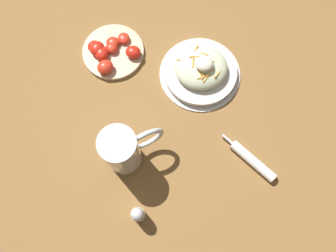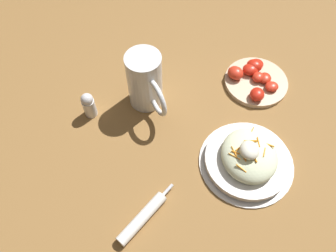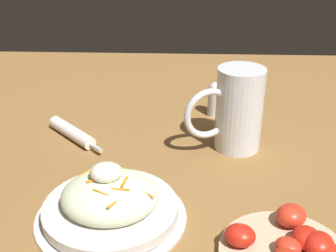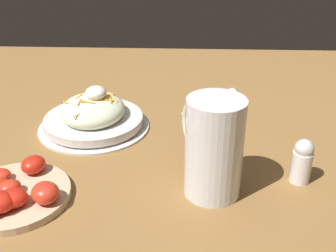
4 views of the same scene
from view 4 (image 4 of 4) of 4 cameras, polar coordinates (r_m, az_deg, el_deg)
ground_plane at (r=0.77m, az=-0.65°, el=-4.80°), size 1.43×1.43×0.00m
salad_plate at (r=0.89m, az=-10.30°, el=1.39°), size 0.24×0.24×0.09m
beer_mug at (r=0.66m, az=6.21°, el=-3.61°), size 0.16×0.10×0.17m
napkin_roll at (r=0.99m, az=6.35°, el=3.47°), size 0.14×0.14×0.03m
tomato_plate at (r=0.71m, az=-20.49°, el=-8.70°), size 0.18×0.18×0.04m
salt_shaker at (r=0.73m, az=18.11°, el=-4.60°), size 0.03×0.03×0.08m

